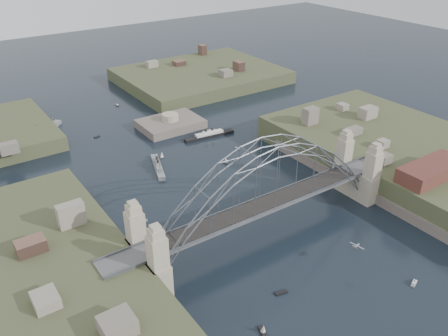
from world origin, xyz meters
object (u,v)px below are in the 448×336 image
bridge (268,189)px  wharf_shed (431,171)px  fort_island (171,128)px  ocean_liner (209,135)px  naval_cruiser_near (158,166)px  naval_cruiser_far (46,130)px

bridge → wharf_shed: size_ratio=4.20×
bridge → fort_island: bridge is taller
wharf_shed → ocean_liner: wharf_shed is taller
fort_island → wharf_shed: size_ratio=1.10×
bridge → naval_cruiser_near: bearing=98.3°
wharf_shed → naval_cruiser_near: 77.90m
wharf_shed → naval_cruiser_far: wharf_shed is taller
wharf_shed → bridge: bearing=162.3°
fort_island → naval_cruiser_far: 44.54m
naval_cruiser_far → bridge: bearing=-73.5°
naval_cruiser_far → wharf_shed: bearing=-56.0°
naval_cruiser_near → ocean_liner: bearing=22.1°
ocean_liner → fort_island: bearing=115.6°
fort_island → naval_cruiser_near: fort_island is taller
ocean_liner → bridge: bearing=-109.2°
fort_island → naval_cruiser_near: bearing=-126.1°
wharf_shed → naval_cruiser_near: size_ratio=1.26×
fort_island → ocean_liner: fort_island is taller
wharf_shed → ocean_liner: bearing=109.8°
bridge → wharf_shed: bearing=-17.7°
bridge → naval_cruiser_near: size_ratio=5.29×
naval_cruiser_far → ocean_liner: size_ratio=0.76×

